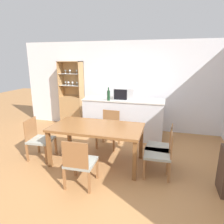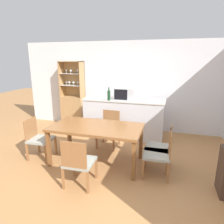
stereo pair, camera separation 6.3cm
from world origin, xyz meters
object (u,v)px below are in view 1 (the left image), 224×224
dining_chair_head_near (80,162)px  microwave (125,94)px  dining_chair_side_right_near (160,153)px  dining_chair_side_right_far (161,147)px  display_cabinet (72,106)px  dining_table (97,130)px  wine_bottle (109,95)px  dining_chair_head_far (109,129)px  dining_chair_side_left_near (39,139)px

dining_chair_head_near → microwave: bearing=82.1°
dining_chair_side_right_near → dining_chair_side_right_far: (-0.00, 0.28, 0.00)m
display_cabinet → dining_table: display_cabinet is taller
microwave → wine_bottle: 0.44m
dining_chair_side_right_far → wine_bottle: size_ratio=2.56×
dining_chair_head_far → dining_chair_side_right_far: bearing=153.9°
dining_chair_head_near → wine_bottle: size_ratio=2.56×
dining_table → dining_chair_head_far: size_ratio=2.10×
dining_chair_side_right_far → dining_table: bearing=100.9°
dining_table → dining_chair_head_near: (0.00, -0.82, -0.27)m
dining_chair_side_right_far → dining_chair_side_right_near: bearing=-175.5°
dining_table → dining_chair_side_right_near: 1.28m
dining_chair_head_near → dining_chair_side_right_near: bearing=26.4°
dining_chair_head_near → dining_chair_side_right_far: size_ratio=1.00×
dining_chair_head_near → dining_table: bearing=87.7°
wine_bottle → dining_chair_head_near: bearing=-86.2°
display_cabinet → dining_chair_head_far: bearing=-38.2°
dining_chair_side_right_near → wine_bottle: bearing=41.6°
dining_chair_head_far → dining_chair_side_right_far: same height
dining_chair_head_far → microwave: (0.23, 0.70, 0.76)m
dining_chair_side_left_near → dining_chair_side_right_far: (2.48, 0.29, 0.00)m
dining_table → dining_chair_side_right_far: dining_chair_side_right_far is taller
dining_table → dining_chair_head_near: 0.87m
dining_chair_head_near → dining_chair_side_right_far: (1.24, 0.96, 0.00)m
dining_chair_side_right_near → dining_chair_head_near: bearing=116.2°
display_cabinet → dining_chair_side_right_far: display_cabinet is taller
dining_chair_side_left_near → dining_chair_head_near: (1.24, -0.68, 0.00)m
dining_chair_head_far → wine_bottle: size_ratio=2.56×
dining_table → dining_chair_side_left_near: 1.28m
display_cabinet → wine_bottle: bearing=-28.6°
dining_chair_side_left_near → wine_bottle: bearing=137.8°
dining_chair_head_far → dining_chair_side_right_near: (1.24, -0.96, 0.00)m
dining_chair_side_right_far → microwave: bearing=40.7°
dining_chair_side_left_near → wine_bottle: 1.95m
dining_table → dining_chair_side_right_far: size_ratio=2.10×
microwave → dining_chair_side_right_near: bearing=-58.6°
dining_chair_head_near → dining_chair_side_right_far: bearing=35.4°
microwave → dining_chair_side_left_near: bearing=-131.3°
display_cabinet → dining_chair_head_near: bearing=-61.5°
display_cabinet → wine_bottle: (1.42, -0.78, 0.56)m
display_cabinet → dining_table: 2.58m
dining_table → wine_bottle: wine_bottle is taller
display_cabinet → dining_chair_head_far: display_cabinet is taller
dining_chair_head_far → microwave: 1.06m
dining_chair_head_near → dining_chair_side_right_far: same height
display_cabinet → wine_bottle: display_cabinet is taller
dining_chair_side_right_near → dining_chair_head_near: 1.42m
dining_table → dining_chair_head_far: dining_chair_head_far is taller
dining_table → dining_chair_side_left_near: size_ratio=2.10×
display_cabinet → dining_chair_side_right_far: (2.80, -1.92, -0.18)m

